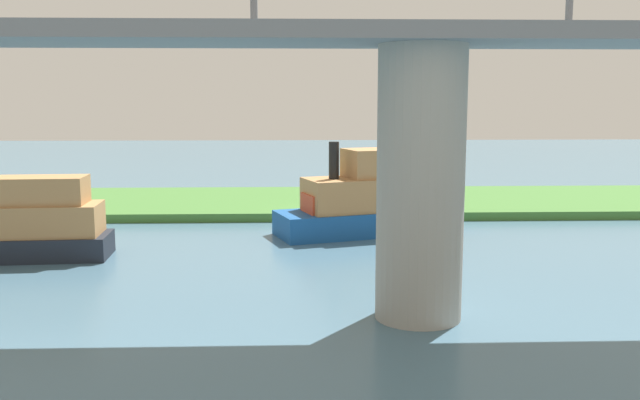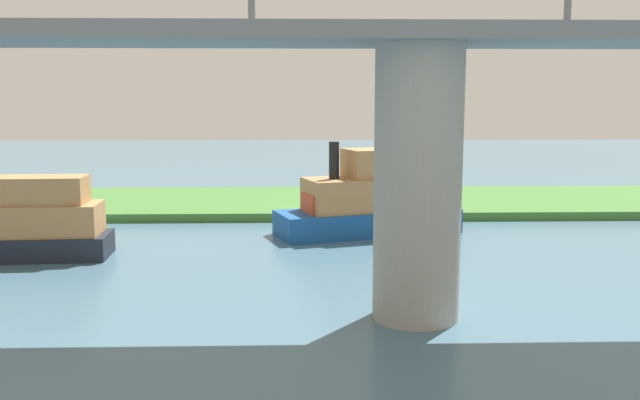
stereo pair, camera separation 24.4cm
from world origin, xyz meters
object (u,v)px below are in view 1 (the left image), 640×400
(bridge_pylon, at_px, (420,185))
(pontoon_yellow, at_px, (24,226))
(mooring_post, at_px, (385,203))
(motorboat_red, at_px, (46,225))
(person_on_bank, at_px, (328,193))
(motorboat_white, at_px, (374,199))

(bridge_pylon, distance_m, pontoon_yellow, 18.24)
(bridge_pylon, distance_m, mooring_post, 18.15)
(bridge_pylon, bearing_deg, motorboat_red, -40.43)
(mooring_post, height_order, pontoon_yellow, pontoon_yellow)
(bridge_pylon, xyz_separation_m, mooring_post, (-1.27, -17.80, -3.27))
(person_on_bank, xyz_separation_m, mooring_post, (-3.14, 2.87, -0.19))
(mooring_post, height_order, motorboat_white, motorboat_white)
(pontoon_yellow, bearing_deg, motorboat_red, -79.05)
(person_on_bank, distance_m, mooring_post, 4.26)
(motorboat_red, bearing_deg, bridge_pylon, 139.57)
(mooring_post, distance_m, motorboat_red, 18.39)
(bridge_pylon, distance_m, person_on_bank, 20.99)
(bridge_pylon, xyz_separation_m, motorboat_white, (-0.18, -14.07, -2.50))
(mooring_post, relative_size, motorboat_white, 0.10)
(bridge_pylon, xyz_separation_m, person_on_bank, (1.87, -20.68, -3.08))
(motorboat_white, bearing_deg, bridge_pylon, 89.26)
(pontoon_yellow, xyz_separation_m, motorboat_white, (-15.89, -5.24, 0.32))
(bridge_pylon, bearing_deg, mooring_post, -94.09)
(person_on_bank, relative_size, motorboat_red, 0.30)
(motorboat_white, xyz_separation_m, motorboat_red, (16.95, -0.22, -1.26))
(bridge_pylon, height_order, motorboat_red, bridge_pylon)
(mooring_post, bearing_deg, person_on_bank, -42.45)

